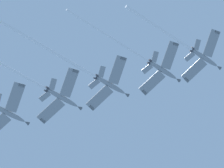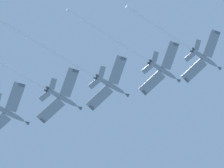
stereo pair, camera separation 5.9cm
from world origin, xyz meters
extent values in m
ellipsoid|color=gray|center=(-10.45, 21.71, 170.82)|extent=(6.16, 11.40, 5.41)
cone|color=#595E60|center=(-7.94, 15.94, 173.13)|extent=(1.87, 2.24, 1.68)
ellipsoid|color=black|center=(-9.75, 20.09, 172.10)|extent=(2.09, 3.09, 1.81)
cube|color=gray|center=(-5.88, 24.49, 170.45)|extent=(9.24, 8.22, 1.43)
cube|color=#595E60|center=(-2.25, 26.42, 170.46)|extent=(1.61, 1.80, 0.73)
cube|color=gray|center=(-15.60, 20.25, 170.45)|extent=(9.45, 4.89, 1.43)
cube|color=#595E60|center=(-19.48, 18.91, 170.46)|extent=(0.98, 1.82, 0.73)
cube|color=gray|center=(-10.24, 26.92, 169.10)|extent=(3.85, 3.69, 0.77)
cube|color=gray|center=(-14.42, 25.10, 169.10)|extent=(3.75, 2.09, 0.77)
cube|color=#595E60|center=(-12.44, 26.28, 170.48)|extent=(1.45, 3.02, 3.46)
cylinder|color=#38383D|center=(-12.20, 26.85, 168.73)|extent=(1.22, 1.43, 1.10)
cylinder|color=#38383D|center=(-13.03, 26.49, 168.73)|extent=(1.22, 1.43, 1.10)
cylinder|color=white|center=(-17.84, 38.66, 163.93)|extent=(11.40, 24.38, 10.44)
ellipsoid|color=gray|center=(-4.65, 35.35, 166.52)|extent=(6.25, 11.34, 5.49)
cone|color=#595E60|center=(-2.09, 29.62, 168.87)|extent=(1.88, 2.24, 1.69)
ellipsoid|color=black|center=(-3.93, 33.74, 167.82)|extent=(2.11, 3.09, 1.83)
cube|color=gray|center=(-0.11, 38.16, 166.14)|extent=(9.20, 8.26, 1.45)
cube|color=#595E60|center=(3.50, 40.14, 166.15)|extent=(1.62, 1.79, 0.75)
cube|color=gray|center=(-9.78, 33.83, 166.14)|extent=(9.46, 4.97, 1.45)
cube|color=#595E60|center=(-13.65, 32.45, 166.15)|extent=(0.99, 1.82, 0.75)
cube|color=gray|center=(-4.48, 40.55, 164.76)|extent=(3.84, 3.71, 0.78)
cube|color=gray|center=(-8.64, 38.69, 164.76)|extent=(3.77, 2.12, 0.78)
cube|color=#595E60|center=(-6.69, 39.90, 166.14)|extent=(1.49, 3.02, 3.47)
cylinder|color=#38383D|center=(-6.45, 40.45, 164.38)|extent=(1.23, 1.44, 1.10)
cylinder|color=#38383D|center=(-7.27, 40.08, 164.38)|extent=(1.23, 1.44, 1.10)
cylinder|color=white|center=(-13.08, 54.16, 158.66)|extent=(13.08, 27.98, 11.99)
ellipsoid|color=gray|center=(2.16, 51.63, 161.81)|extent=(6.23, 11.27, 5.76)
cone|color=#595E60|center=(4.71, 45.97, 164.32)|extent=(1.89, 2.26, 1.71)
ellipsoid|color=black|center=(2.87, 50.06, 163.15)|extent=(2.11, 3.09, 1.88)
cube|color=gray|center=(6.71, 54.44, 161.42)|extent=(9.18, 8.25, 1.54)
cube|color=#595E60|center=(10.31, 56.42, 161.42)|extent=(1.61, 1.78, 0.79)
cube|color=gray|center=(-2.96, 50.10, 161.42)|extent=(9.46, 4.95, 1.54)
cube|color=#595E60|center=(-6.83, 48.71, 161.42)|extent=(0.99, 1.81, 0.79)
cube|color=gray|center=(2.34, 56.79, 159.93)|extent=(3.83, 3.70, 0.82)
cube|color=gray|center=(-1.82, 54.92, 159.93)|extent=(3.77, 2.11, 0.82)
cube|color=#595E60|center=(0.12, 56.17, 161.31)|extent=(1.51, 3.06, 3.50)
cylinder|color=#38383D|center=(0.38, 56.68, 159.54)|extent=(1.23, 1.45, 1.12)
cylinder|color=#38383D|center=(-0.44, 56.32, 159.54)|extent=(1.23, 1.45, 1.12)
cylinder|color=white|center=(-6.55, 71.01, 153.10)|extent=(13.99, 29.46, 13.69)
ellipsoid|color=gray|center=(7.83, 65.96, 157.63)|extent=(6.42, 11.23, 5.67)
cone|color=#595E60|center=(10.49, 60.33, 160.09)|extent=(1.91, 2.26, 1.70)
ellipsoid|color=black|center=(8.57, 64.39, 158.96)|extent=(2.16, 3.08, 1.87)
cube|color=gray|center=(12.32, 68.86, 157.24)|extent=(9.13, 8.35, 1.51)
cube|color=#595E60|center=(15.89, 70.91, 157.24)|extent=(1.63, 1.77, 0.77)
cube|color=gray|center=(2.74, 64.34, 157.24)|extent=(9.49, 5.11, 1.51)
cube|color=#595E60|center=(-1.11, 62.88, 157.24)|extent=(1.02, 1.82, 0.77)
cube|color=gray|center=(7.91, 71.14, 155.79)|extent=(3.81, 3.73, 0.81)
cube|color=gray|center=(3.78, 69.19, 155.79)|extent=(3.79, 2.17, 0.81)
cube|color=#595E60|center=(5.71, 70.46, 157.17)|extent=(1.55, 3.03, 3.49)
cylinder|color=#38383D|center=(5.95, 71.00, 155.40)|extent=(1.25, 1.45, 1.11)
cylinder|color=#38383D|center=(5.14, 70.62, 155.40)|extent=(1.25, 1.45, 1.11)
cylinder|color=white|center=(-0.05, 82.66, 150.23)|extent=(11.92, 24.01, 10.99)
ellipsoid|color=gray|center=(13.91, 81.09, 152.29)|extent=(6.48, 11.20, 5.69)
cone|color=#595E60|center=(16.60, 75.47, 154.77)|extent=(1.92, 2.26, 1.71)
ellipsoid|color=black|center=(14.66, 79.53, 153.62)|extent=(2.17, 3.08, 1.87)
cube|color=gray|center=(8.83, 79.43, 151.90)|extent=(9.50, 5.16, 1.52)
cube|color=#595E60|center=(4.99, 77.95, 151.90)|extent=(1.03, 1.82, 0.78)
camera|label=1|loc=(-16.92, 53.92, 1.74)|focal=81.31mm
camera|label=2|loc=(-16.91, 53.98, 1.74)|focal=81.31mm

